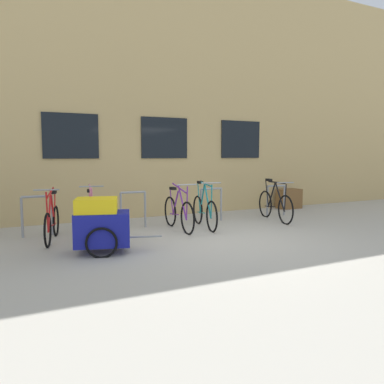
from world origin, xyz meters
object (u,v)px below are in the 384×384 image
(bicycle_pink, at_px, (91,219))
(planter_box, at_px, (289,199))
(bicycle_purple, at_px, (178,212))
(bicycle_teal, at_px, (204,210))
(bike_trailer, at_px, (101,224))
(bicycle_black, at_px, (275,205))
(bicycle_red, at_px, (52,222))

(bicycle_pink, height_order, planter_box, bicycle_pink)
(bicycle_purple, xyz_separation_m, bicycle_teal, (0.64, -0.02, 0.00))
(bicycle_pink, distance_m, bicycle_teal, 2.53)
(bicycle_teal, bearing_deg, bicycle_purple, 178.60)
(bicycle_purple, relative_size, bike_trailer, 1.16)
(bicycle_black, distance_m, bicycle_red, 5.30)
(bicycle_pink, distance_m, planter_box, 6.46)
(bicycle_teal, xyz_separation_m, planter_box, (3.76, 1.55, -0.09))
(bicycle_red, relative_size, bike_trailer, 1.06)
(planter_box, bearing_deg, bike_trailer, -156.45)
(bicycle_black, distance_m, planter_box, 2.28)
(bicycle_red, xyz_separation_m, bicycle_purple, (2.63, -0.05, 0.02))
(bicycle_black, bearing_deg, planter_box, 41.09)
(bicycle_purple, bearing_deg, bicycle_red, 178.90)
(bicycle_teal, bearing_deg, bicycle_black, 1.43)
(bicycle_teal, relative_size, bike_trailer, 1.14)
(bicycle_pink, xyz_separation_m, bicycle_teal, (2.53, -0.05, 0.01))
(bicycle_teal, bearing_deg, bike_trailer, -154.86)
(bicycle_black, xyz_separation_m, bicycle_pink, (-4.57, 0.00, -0.02))
(bicycle_teal, bearing_deg, bicycle_red, 178.85)
(bicycle_pink, bearing_deg, bicycle_black, -0.03)
(bicycle_pink, xyz_separation_m, bike_trailer, (-0.06, -1.27, 0.11))
(bicycle_black, bearing_deg, bike_trailer, -164.70)
(bicycle_teal, distance_m, bike_trailer, 2.86)
(bicycle_black, relative_size, bicycle_purple, 1.03)
(bicycle_black, bearing_deg, bicycle_pink, 179.97)
(bicycle_purple, xyz_separation_m, planter_box, (4.40, 1.53, -0.08))
(bicycle_purple, distance_m, planter_box, 4.66)
(bicycle_red, height_order, planter_box, bicycle_red)
(bicycle_black, xyz_separation_m, planter_box, (1.72, 1.50, -0.09))
(bicycle_purple, height_order, planter_box, bicycle_purple)
(bicycle_black, relative_size, bike_trailer, 1.20)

